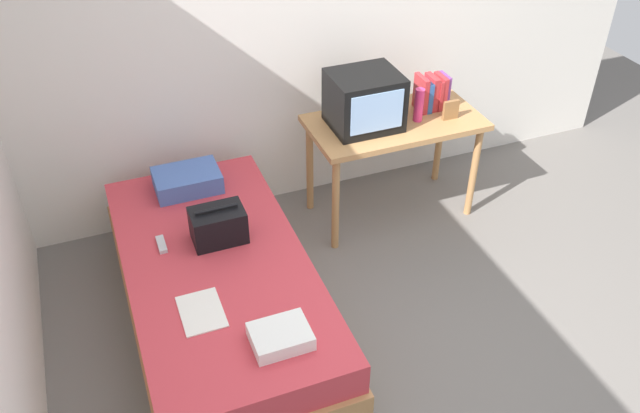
# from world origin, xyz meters

# --- Properties ---
(ground_plane) EXTENTS (8.00, 8.00, 0.00)m
(ground_plane) POSITION_xyz_m (0.00, 0.00, 0.00)
(ground_plane) COLOR slate
(wall_back) EXTENTS (5.20, 0.10, 2.60)m
(wall_back) POSITION_xyz_m (0.00, 2.00, 1.30)
(wall_back) COLOR silver
(wall_back) RESTS_ON ground
(bed) EXTENTS (1.00, 2.00, 0.52)m
(bed) POSITION_xyz_m (-0.94, 0.79, 0.25)
(bed) COLOR #B27F4C
(bed) RESTS_ON ground
(desk) EXTENTS (1.16, 0.60, 0.75)m
(desk) POSITION_xyz_m (0.47, 1.48, 0.65)
(desk) COLOR #B27F4C
(desk) RESTS_ON ground
(tv) EXTENTS (0.44, 0.39, 0.36)m
(tv) POSITION_xyz_m (0.25, 1.49, 0.93)
(tv) COLOR black
(tv) RESTS_ON desk
(water_bottle) EXTENTS (0.06, 0.06, 0.23)m
(water_bottle) POSITION_xyz_m (0.61, 1.42, 0.86)
(water_bottle) COLOR #E53372
(water_bottle) RESTS_ON desk
(book_row) EXTENTS (0.20, 0.16, 0.25)m
(book_row) POSITION_xyz_m (0.77, 1.55, 0.86)
(book_row) COLOR #B72D33
(book_row) RESTS_ON desk
(picture_frame) EXTENTS (0.11, 0.02, 0.13)m
(picture_frame) POSITION_xyz_m (0.82, 1.36, 0.82)
(picture_frame) COLOR olive
(picture_frame) RESTS_ON desk
(pillow) EXTENTS (0.40, 0.28, 0.12)m
(pillow) POSITION_xyz_m (-0.93, 1.53, 0.58)
(pillow) COLOR #4766AD
(pillow) RESTS_ON bed
(handbag) EXTENTS (0.30, 0.20, 0.23)m
(handbag) POSITION_xyz_m (-0.87, 0.97, 0.62)
(handbag) COLOR black
(handbag) RESTS_ON bed
(magazine) EXTENTS (0.21, 0.29, 0.01)m
(magazine) POSITION_xyz_m (-1.10, 0.44, 0.52)
(magazine) COLOR white
(magazine) RESTS_ON bed
(remote_dark) EXTENTS (0.04, 0.16, 0.02)m
(remote_dark) POSITION_xyz_m (-0.82, 0.20, 0.53)
(remote_dark) COLOR black
(remote_dark) RESTS_ON bed
(remote_silver) EXTENTS (0.04, 0.14, 0.02)m
(remote_silver) POSITION_xyz_m (-1.19, 1.03, 0.53)
(remote_silver) COLOR #B7B7BC
(remote_silver) RESTS_ON bed
(folded_towel) EXTENTS (0.28, 0.22, 0.08)m
(folded_towel) POSITION_xyz_m (-0.79, 0.11, 0.56)
(folded_towel) COLOR white
(folded_towel) RESTS_ON bed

